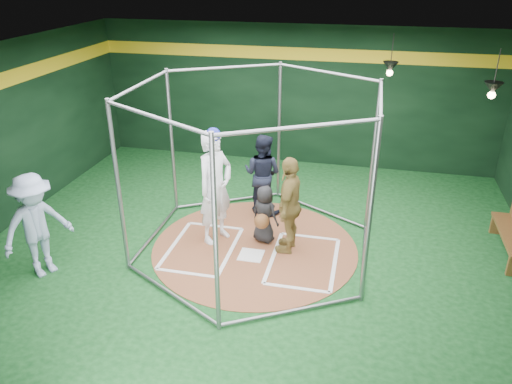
# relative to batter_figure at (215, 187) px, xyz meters

# --- Properties ---
(room_shell) EXTENTS (10.10, 9.10, 3.53)m
(room_shell) POSITION_rel_batter_figure_xyz_m (0.78, -0.14, 0.65)
(room_shell) COLOR #0D3914
(room_shell) RESTS_ON ground
(clay_disc) EXTENTS (3.80, 3.80, 0.01)m
(clay_disc) POSITION_rel_batter_figure_xyz_m (0.78, -0.15, -1.10)
(clay_disc) COLOR brown
(clay_disc) RESTS_ON ground
(home_plate) EXTENTS (0.43, 0.43, 0.01)m
(home_plate) POSITION_rel_batter_figure_xyz_m (0.78, -0.45, -1.09)
(home_plate) COLOR white
(home_plate) RESTS_ON clay_disc
(batter_box_left) EXTENTS (1.17, 1.77, 0.01)m
(batter_box_left) POSITION_rel_batter_figure_xyz_m (-0.17, -0.40, -1.09)
(batter_box_left) COLOR white
(batter_box_left) RESTS_ON clay_disc
(batter_box_right) EXTENTS (1.17, 1.77, 0.01)m
(batter_box_right) POSITION_rel_batter_figure_xyz_m (1.73, -0.40, -1.09)
(batter_box_right) COLOR white
(batter_box_right) RESTS_ON clay_disc
(batting_cage) EXTENTS (4.05, 4.67, 3.00)m
(batting_cage) POSITION_rel_batter_figure_xyz_m (0.78, -0.15, 0.39)
(batting_cage) COLOR gray
(batting_cage) RESTS_ON ground
(pendant_lamp_near) EXTENTS (0.34, 0.34, 0.90)m
(pendant_lamp_near) POSITION_rel_batter_figure_xyz_m (2.98, 3.45, 1.63)
(pendant_lamp_near) COLOR black
(pendant_lamp_near) RESTS_ON room_shell
(pendant_lamp_far) EXTENTS (0.34, 0.34, 0.90)m
(pendant_lamp_far) POSITION_rel_batter_figure_xyz_m (4.78, 1.85, 1.63)
(pendant_lamp_far) COLOR black
(pendant_lamp_far) RESTS_ON room_shell
(batter_figure) EXTENTS (0.82, 0.93, 2.22)m
(batter_figure) POSITION_rel_batter_figure_xyz_m (0.00, 0.00, 0.00)
(batter_figure) COLOR white
(batter_figure) RESTS_ON clay_disc
(visitor_leopard) EXTENTS (0.53, 1.09, 1.81)m
(visitor_leopard) POSITION_rel_batter_figure_xyz_m (1.40, -0.05, -0.19)
(visitor_leopard) COLOR tan
(visitor_leopard) RESTS_ON clay_disc
(catcher_figure) EXTENTS (0.64, 0.66, 1.12)m
(catcher_figure) POSITION_rel_batter_figure_xyz_m (0.90, 0.12, -0.54)
(catcher_figure) COLOR black
(catcher_figure) RESTS_ON clay_disc
(umpire) EXTENTS (0.95, 0.82, 1.70)m
(umpire) POSITION_rel_batter_figure_xyz_m (0.59, 1.33, -0.25)
(umpire) COLOR black
(umpire) RESTS_ON clay_disc
(bystander_blue) EXTENTS (1.16, 1.36, 1.82)m
(bystander_blue) POSITION_rel_batter_figure_xyz_m (-2.53, -1.74, -0.19)
(bystander_blue) COLOR #9DAFCF
(bystander_blue) RESTS_ON ground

